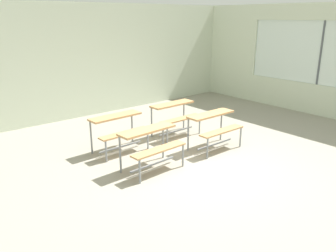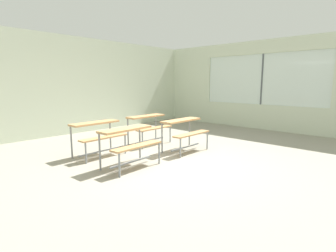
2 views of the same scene
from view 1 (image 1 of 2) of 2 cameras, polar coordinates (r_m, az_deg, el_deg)
ground at (r=6.34m, az=5.61°, el=-7.09°), size 10.00×9.00×0.05m
wall_back at (r=9.51m, az=-14.05°, el=10.50°), size 10.00×0.12×3.00m
desk_bench_r0c0 at (r=6.02m, az=-2.85°, el=-2.34°), size 1.12×0.64×0.74m
desk_bench_r0c1 at (r=7.04m, az=7.81°, el=0.55°), size 1.10×0.59×0.74m
desk_bench_r1c0 at (r=6.90m, az=-8.28°, el=0.18°), size 1.11×0.62×0.74m
desk_bench_r1c1 at (r=7.79m, az=1.24°, el=2.44°), size 1.10×0.60×0.74m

